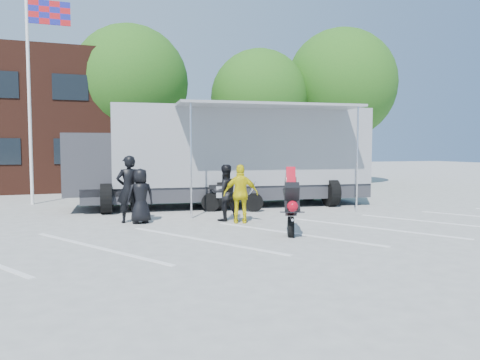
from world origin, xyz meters
TOP-DOWN VIEW (x-y plane):
  - ground at (0.00, 0.00)m, footprint 100.00×100.00m
  - parking_bay_lines at (0.00, 1.00)m, footprint 18.09×13.33m
  - flagpole at (-6.24, 10.00)m, footprint 1.61×0.12m
  - tree_left at (-2.00, 16.00)m, footprint 6.12×6.12m
  - tree_mid at (5.00, 15.00)m, footprint 5.44×5.44m
  - tree_right at (10.00, 14.50)m, footprint 6.46×6.46m
  - transporter_truck at (0.45, 6.95)m, footprint 11.94×6.66m
  - parked_motorcycle at (0.05, 5.38)m, footprint 2.26×1.47m
  - stunt_bike_rider at (0.16, 1.21)m, footprint 1.30×1.76m
  - spectator_leather_a at (-3.23, 3.98)m, footprint 0.84×0.61m
  - spectator_leather_b at (-3.53, 4.23)m, footprint 0.75×0.53m
  - spectator_leather_c at (-0.80, 3.61)m, footprint 0.88×0.72m
  - spectator_hivis at (-0.51, 3.02)m, footprint 1.07×0.69m

SIDE VIEW (x-z plane):
  - ground at x=0.00m, z-range 0.00..0.00m
  - transporter_truck at x=0.45m, z-range -1.82..1.82m
  - parked_motorcycle at x=0.05m, z-range -0.56..0.56m
  - stunt_bike_rider at x=0.16m, z-range -0.94..0.94m
  - parking_bay_lines at x=0.00m, z-range 0.00..0.01m
  - spectator_leather_a at x=-3.23m, z-range 0.00..1.59m
  - spectator_leather_c at x=-0.80m, z-range 0.00..1.68m
  - spectator_hivis at x=-0.51m, z-range 0.00..1.70m
  - spectator_leather_b at x=-3.53m, z-range 0.00..1.95m
  - tree_mid at x=5.00m, z-range 1.10..8.78m
  - flagpole at x=-6.24m, z-range 1.05..9.05m
  - tree_left at x=-2.00m, z-range 1.25..9.89m
  - tree_right at x=10.00m, z-range 1.32..10.44m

